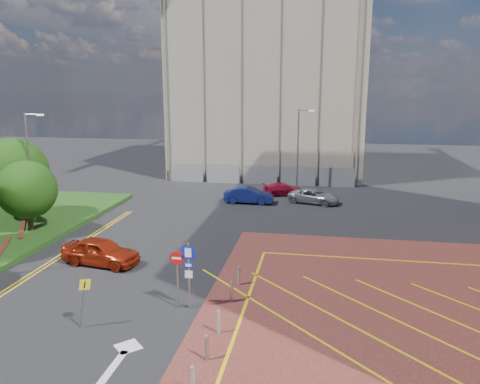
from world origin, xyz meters
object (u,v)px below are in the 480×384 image
(lamp_back, at_px, (299,146))
(car_blue_back, at_px, (249,195))
(tree_c, at_px, (27,190))
(car_red_back, at_px, (283,189))
(sign_cluster, at_px, (184,269))
(warning_sign, at_px, (83,297))
(car_silver_back, at_px, (314,196))
(lamp_left_far, at_px, (30,164))
(tree_d, at_px, (14,171))
(car_red_left, at_px, (101,251))

(lamp_back, xyz_separation_m, car_blue_back, (-3.98, -6.43, -3.64))
(tree_c, xyz_separation_m, car_red_back, (16.36, 15.26, -2.62))
(sign_cluster, relative_size, car_blue_back, 0.74)
(warning_sign, relative_size, car_silver_back, 0.51)
(lamp_left_far, relative_size, car_red_back, 2.04)
(tree_c, distance_m, sign_cluster, 16.53)
(tree_d, relative_size, car_silver_back, 1.37)
(tree_d, relative_size, lamp_back, 0.76)
(tree_d, height_order, lamp_left_far, lamp_left_far)
(tree_d, xyz_separation_m, car_blue_back, (16.60, 8.57, -3.15))
(warning_sign, xyz_separation_m, car_blue_back, (3.50, 23.08, -0.71))
(car_red_back, bearing_deg, tree_c, 116.45)
(tree_d, relative_size, car_red_left, 1.33)
(tree_d, distance_m, warning_sign, 19.70)
(warning_sign, distance_m, car_red_back, 27.49)
(car_silver_back, bearing_deg, lamp_back, 33.76)
(tree_c, distance_m, lamp_back, 25.19)
(lamp_back, bearing_deg, warning_sign, -104.22)
(tree_c, height_order, car_silver_back, tree_c)
(warning_sign, distance_m, car_blue_back, 23.35)
(car_red_back, bearing_deg, sign_cluster, 157.42)
(tree_c, distance_m, tree_d, 4.30)
(lamp_left_far, xyz_separation_m, lamp_back, (18.50, 16.00, -0.30))
(tree_c, distance_m, car_red_back, 22.52)
(lamp_back, relative_size, warning_sign, 3.55)
(tree_c, xyz_separation_m, lamp_back, (17.58, 18.00, 1.17))
(sign_cluster, xyz_separation_m, warning_sign, (-3.69, -2.49, -0.52))
(car_red_left, bearing_deg, lamp_back, -15.54)
(car_red_back, xyz_separation_m, car_silver_back, (2.93, -2.70, 0.05))
(lamp_left_far, bearing_deg, tree_d, 154.32)
(car_red_left, height_order, car_silver_back, car_red_left)
(tree_d, bearing_deg, car_blue_back, 27.32)
(warning_sign, bearing_deg, sign_cluster, 33.99)
(lamp_left_far, relative_size, lamp_back, 1.00)
(tree_c, bearing_deg, car_red_left, -31.08)
(warning_sign, bearing_deg, lamp_back, 75.78)
(tree_d, distance_m, car_red_back, 23.15)
(warning_sign, bearing_deg, tree_d, 132.09)
(tree_c, height_order, car_blue_back, tree_c)
(tree_d, relative_size, sign_cluster, 1.90)
(tree_d, bearing_deg, tree_c, -45.00)
(lamp_left_far, xyz_separation_m, car_red_back, (17.28, 13.26, -4.09))
(car_blue_back, xyz_separation_m, car_silver_back, (5.69, 0.98, -0.10))
(lamp_back, relative_size, sign_cluster, 2.50)
(lamp_left_far, relative_size, sign_cluster, 2.50)
(warning_sign, bearing_deg, tree_c, 131.29)
(lamp_back, bearing_deg, lamp_left_far, -139.14)
(lamp_back, relative_size, car_red_back, 2.04)
(lamp_left_far, height_order, warning_sign, lamp_left_far)
(sign_cluster, distance_m, car_red_left, 7.92)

